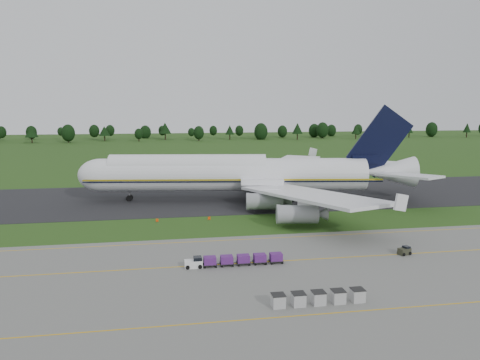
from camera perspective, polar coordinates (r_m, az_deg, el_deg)
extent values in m
plane|color=#234514|center=(90.88, 0.84, -5.46)|extent=(600.00, 600.00, 0.00)
cube|color=slate|center=(59.45, 6.97, -13.57)|extent=(300.00, 52.00, 0.06)
cube|color=black|center=(117.83, -1.64, -2.05)|extent=(300.00, 40.00, 0.08)
cube|color=#D49E0C|center=(70.26, 4.15, -9.86)|extent=(300.00, 0.25, 0.01)
cube|color=#D49E0C|center=(54.22, 8.84, -15.91)|extent=(300.00, 0.20, 0.01)
cube|color=#D49E0C|center=(81.41, 2.13, -7.16)|extent=(120.00, 0.20, 0.01)
cylinder|color=black|center=(311.69, -24.03, 4.47)|extent=(0.70, 0.70, 3.47)
cone|color=black|center=(311.40, -24.08, 5.36)|extent=(7.80, 7.80, 6.17)
cylinder|color=black|center=(304.62, -20.18, 4.65)|extent=(0.70, 0.70, 3.90)
sphere|color=black|center=(304.37, -20.22, 5.41)|extent=(8.02, 8.02, 8.02)
cylinder|color=black|center=(312.23, -16.17, 4.91)|extent=(0.70, 0.70, 3.41)
cone|color=black|center=(311.95, -16.21, 5.77)|extent=(7.04, 7.04, 6.07)
cylinder|color=black|center=(303.28, -12.22, 4.92)|extent=(0.70, 0.70, 3.12)
sphere|color=black|center=(303.07, -12.25, 5.52)|extent=(5.19, 5.19, 5.19)
cylinder|color=black|center=(314.12, -9.10, 5.24)|extent=(0.70, 0.70, 4.11)
cone|color=black|center=(313.80, -9.12, 6.28)|extent=(7.87, 7.87, 7.31)
cylinder|color=black|center=(301.45, -5.04, 5.09)|extent=(0.70, 0.70, 3.43)
sphere|color=black|center=(301.23, -5.05, 5.76)|extent=(6.68, 6.68, 6.68)
cylinder|color=black|center=(312.09, -1.25, 5.27)|extent=(0.70, 0.70, 3.46)
cone|color=black|center=(311.80, -1.26, 6.15)|extent=(6.02, 6.02, 6.16)
cylinder|color=black|center=(313.79, 2.56, 5.27)|extent=(0.70, 0.70, 3.31)
sphere|color=black|center=(313.58, 2.57, 5.89)|extent=(8.98, 8.98, 8.98)
cylinder|color=black|center=(312.43, 7.00, 5.26)|extent=(0.70, 0.70, 4.02)
cone|color=black|center=(312.11, 7.02, 6.28)|extent=(6.97, 6.97, 7.14)
cylinder|color=black|center=(330.02, 10.01, 5.36)|extent=(0.70, 0.70, 3.70)
sphere|color=black|center=(329.80, 10.02, 6.02)|extent=(8.30, 8.30, 8.30)
cylinder|color=black|center=(326.35, 13.93, 5.17)|extent=(0.70, 0.70, 3.48)
cone|color=black|center=(326.08, 13.97, 6.02)|extent=(5.89, 5.89, 6.19)
cylinder|color=black|center=(345.76, 16.30, 5.24)|extent=(0.70, 0.70, 2.89)
sphere|color=black|center=(345.59, 16.32, 5.73)|extent=(5.65, 5.65, 5.65)
cylinder|color=black|center=(352.04, 19.90, 5.15)|extent=(0.70, 0.70, 3.30)
cone|color=black|center=(351.79, 19.95, 5.90)|extent=(5.23, 5.23, 5.87)
cylinder|color=black|center=(367.24, 22.29, 5.17)|extent=(0.70, 0.70, 3.45)
sphere|color=black|center=(367.05, 22.32, 5.72)|extent=(8.16, 8.16, 8.16)
cylinder|color=black|center=(368.58, 25.90, 4.97)|extent=(0.70, 0.70, 3.69)
cone|color=black|center=(368.32, 25.95, 5.76)|extent=(5.28, 5.28, 6.55)
cylinder|color=white|center=(112.29, -0.79, 0.66)|extent=(63.79, 16.95, 7.86)
cylinder|color=white|center=(112.46, -6.36, 1.57)|extent=(37.61, 11.44, 6.13)
sphere|color=white|center=(116.40, -16.57, 0.58)|extent=(7.86, 7.86, 7.86)
cone|color=white|center=(118.67, 17.72, 0.95)|extent=(12.96, 9.13, 7.47)
cube|color=gold|center=(108.48, -0.77, 0.01)|extent=(69.14, 10.19, 0.38)
cube|color=white|center=(93.22, 8.40, -1.81)|extent=(21.67, 38.68, 0.60)
cube|color=white|center=(133.98, 5.43, 1.58)|extent=(29.95, 36.81, 0.60)
cylinder|color=gray|center=(99.67, 3.03, -2.61)|extent=(8.07, 4.56, 3.49)
cylinder|color=gray|center=(88.59, 7.02, -4.17)|extent=(8.07, 4.56, 3.49)
cylinder|color=gray|center=(126.66, 2.10, -0.07)|extent=(8.07, 4.56, 3.49)
cylinder|color=gray|center=(138.89, 3.97, 0.73)|extent=(8.07, 4.56, 3.49)
cube|color=black|center=(117.04, 16.63, 4.51)|extent=(15.84, 2.90, 17.53)
cube|color=white|center=(111.58, 19.88, 0.51)|extent=(11.20, 15.41, 0.49)
cube|color=white|center=(126.83, 17.23, 1.63)|extent=(13.76, 14.70, 0.49)
cylinder|color=slate|center=(115.70, -13.32, -1.92)|extent=(0.39, 0.39, 2.40)
cylinder|color=black|center=(115.79, -13.31, -2.15)|extent=(1.55, 1.18, 1.42)
cylinder|color=slate|center=(108.60, 2.70, -2.39)|extent=(0.39, 0.39, 2.40)
cylinder|color=black|center=(108.70, 2.70, -2.65)|extent=(1.55, 1.18, 1.42)
cylinder|color=slate|center=(118.22, 2.37, -1.44)|extent=(0.39, 0.39, 2.40)
cylinder|color=black|center=(118.31, 2.37, -1.67)|extent=(1.55, 1.18, 1.42)
cube|color=white|center=(67.76, -5.69, -10.14)|extent=(2.53, 1.36, 1.07)
cylinder|color=black|center=(67.16, -6.40, -10.55)|extent=(0.58, 0.21, 0.58)
cube|color=black|center=(68.01, -3.69, -10.21)|extent=(1.94, 1.46, 0.12)
cube|color=#4C1C65|center=(67.82, -3.70, -9.75)|extent=(1.75, 1.36, 1.07)
cylinder|color=black|center=(67.36, -4.30, -10.57)|extent=(0.33, 0.15, 0.33)
cube|color=black|center=(68.28, -1.63, -10.11)|extent=(1.94, 1.46, 0.12)
cube|color=#4C1C65|center=(68.09, -1.64, -9.65)|extent=(1.75, 1.36, 1.07)
cylinder|color=black|center=(67.61, -2.21, -10.48)|extent=(0.33, 0.15, 0.33)
cube|color=black|center=(68.64, 0.41, -10.01)|extent=(1.94, 1.46, 0.12)
cube|color=#4C1C65|center=(68.45, 0.41, -9.55)|extent=(1.75, 1.36, 1.07)
cylinder|color=black|center=(67.94, -0.15, -10.37)|extent=(0.33, 0.15, 0.33)
cube|color=black|center=(69.08, 2.42, -9.89)|extent=(1.94, 1.46, 0.12)
cube|color=#4C1C65|center=(68.90, 2.42, -9.43)|extent=(1.75, 1.36, 1.07)
cylinder|color=black|center=(68.36, 1.89, -10.25)|extent=(0.33, 0.15, 0.33)
cube|color=black|center=(69.61, 4.40, -9.76)|extent=(1.94, 1.46, 0.12)
cube|color=#4C1C65|center=(69.42, 4.41, -9.30)|extent=(1.75, 1.36, 1.07)
cylinder|color=black|center=(68.86, 3.90, -10.12)|extent=(0.33, 0.15, 0.33)
cylinder|color=black|center=(67.84, -5.68, -10.33)|extent=(0.58, 0.21, 0.58)
cube|color=#2E2F21|center=(77.24, 19.40, -8.21)|extent=(2.10, 1.59, 1.02)
cylinder|color=black|center=(76.55, 19.16, -8.55)|extent=(0.52, 0.19, 0.52)
cylinder|color=black|center=(78.09, 19.61, -8.22)|extent=(0.52, 0.19, 0.52)
cube|color=#ABABAB|center=(55.30, 4.68, -14.48)|extent=(1.45, 1.45, 1.45)
cube|color=black|center=(55.00, 4.69, -13.76)|extent=(1.54, 1.54, 0.07)
cube|color=#ABABAB|center=(55.91, 7.14, -14.26)|extent=(1.45, 1.45, 1.45)
cube|color=black|center=(55.61, 7.16, -13.54)|extent=(1.54, 1.54, 0.07)
cube|color=#ABABAB|center=(56.60, 9.54, -14.01)|extent=(1.45, 1.45, 1.45)
cube|color=black|center=(56.31, 9.56, -13.30)|extent=(1.54, 1.54, 0.07)
cube|color=#ABABAB|center=(57.39, 11.87, -13.75)|extent=(1.45, 1.45, 1.45)
cube|color=black|center=(57.10, 11.90, -13.04)|extent=(1.54, 1.54, 0.07)
cube|color=#ABABAB|center=(58.27, 14.13, -13.47)|extent=(1.45, 1.45, 1.45)
cube|color=black|center=(57.99, 14.16, -12.78)|extent=(1.54, 1.54, 0.07)
cube|color=#F74207|center=(94.42, -10.07, -4.85)|extent=(0.50, 0.12, 0.60)
cube|color=black|center=(94.49, -10.07, -5.02)|extent=(0.30, 0.30, 0.04)
cube|color=#F74207|center=(94.87, -3.79, -4.66)|extent=(0.50, 0.12, 0.60)
cube|color=black|center=(94.93, -3.79, -4.83)|extent=(0.30, 0.30, 0.04)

